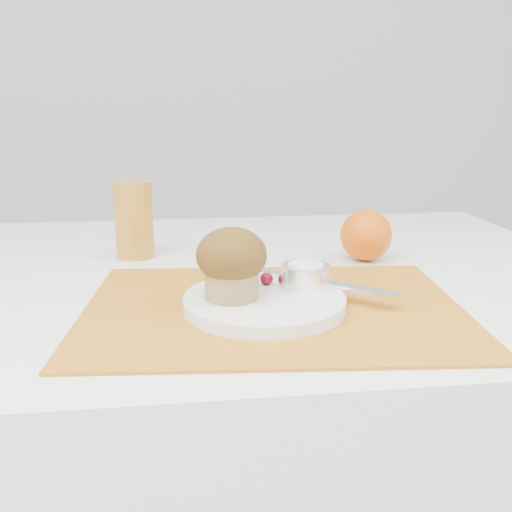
{
  "coord_description": "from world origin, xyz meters",
  "views": [
    {
      "loc": [
        -0.05,
        -0.8,
        1.01
      ],
      "look_at": [
        0.04,
        -0.06,
        0.8
      ],
      "focal_mm": 40.0,
      "sensor_mm": 36.0,
      "label": 1
    }
  ],
  "objects": [
    {
      "name": "table",
      "position": [
        0.0,
        0.05,
        0.38
      ],
      "size": [
        1.2,
        0.8,
        0.75
      ],
      "primitive_type": "cube",
      "color": "white",
      "rests_on": "ground"
    },
    {
      "name": "placemat",
      "position": [
        0.06,
        -0.13,
        0.75
      ],
      "size": [
        0.5,
        0.38,
        0.0
      ],
      "primitive_type": "cube",
      "rotation": [
        0.0,
        0.0,
        -0.09
      ],
      "color": "#BE731A",
      "rests_on": "table"
    },
    {
      "name": "plate",
      "position": [
        0.04,
        -0.14,
        0.76
      ],
      "size": [
        0.26,
        0.26,
        0.02
      ],
      "primitive_type": "cylinder",
      "rotation": [
        0.0,
        0.0,
        0.34
      ],
      "color": "white",
      "rests_on": "placemat"
    },
    {
      "name": "ramekin",
      "position": [
        0.1,
        -0.11,
        0.78
      ],
      "size": [
        0.08,
        0.08,
        0.03
      ],
      "primitive_type": "cylinder",
      "rotation": [
        0.0,
        0.0,
        -0.26
      ],
      "color": "white",
      "rests_on": "plate"
    },
    {
      "name": "cream",
      "position": [
        0.1,
        -0.11,
        0.8
      ],
      "size": [
        0.06,
        0.06,
        0.01
      ],
      "primitive_type": "cylinder",
      "rotation": [
        0.0,
        0.0,
        -0.36
      ],
      "color": "white",
      "rests_on": "ramekin"
    },
    {
      "name": "raspberry_near",
      "position": [
        0.05,
        -0.09,
        0.78
      ],
      "size": [
        0.02,
        0.02,
        0.02
      ],
      "primitive_type": "ellipsoid",
      "color": "#4E020F",
      "rests_on": "plate"
    },
    {
      "name": "raspberry_far",
      "position": [
        0.08,
        -0.1,
        0.78
      ],
      "size": [
        0.02,
        0.02,
        0.02
      ],
      "primitive_type": "ellipsoid",
      "color": "#4F0204",
      "rests_on": "plate"
    },
    {
      "name": "butter_knife",
      "position": [
        0.12,
        -0.1,
        0.77
      ],
      "size": [
        0.18,
        0.15,
        0.01
      ],
      "primitive_type": "cube",
      "rotation": [
        0.0,
        0.0,
        -0.68
      ],
      "color": "silver",
      "rests_on": "plate"
    },
    {
      "name": "orange",
      "position": [
        0.24,
        0.07,
        0.79
      ],
      "size": [
        0.08,
        0.08,
        0.08
      ],
      "primitive_type": "sphere",
      "color": "#E55F08",
      "rests_on": "table"
    },
    {
      "name": "juice_glass",
      "position": [
        -0.13,
        0.14,
        0.81
      ],
      "size": [
        0.08,
        0.08,
        0.13
      ],
      "primitive_type": "cylinder",
      "rotation": [
        0.0,
        0.0,
        -0.31
      ],
      "color": "#BC7E23",
      "rests_on": "table"
    },
    {
      "name": "muffin",
      "position": [
        0.0,
        -0.14,
        0.82
      ],
      "size": [
        0.09,
        0.09,
        0.09
      ],
      "color": "#9F874D",
      "rests_on": "plate"
    }
  ]
}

